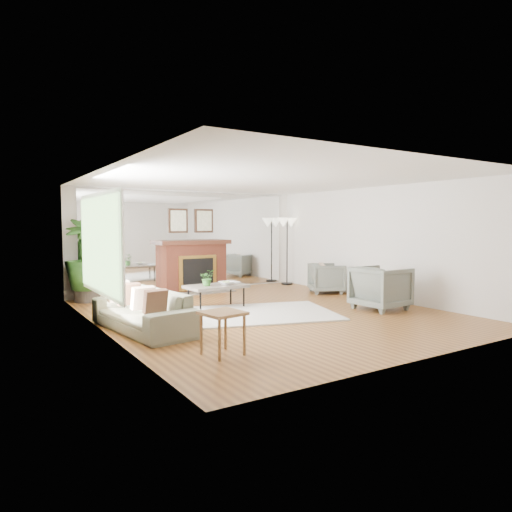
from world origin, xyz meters
TOP-DOWN VIEW (x-y plane):
  - ground at (0.00, 0.00)m, footprint 7.00×7.00m
  - wall_left at (-2.99, 0.00)m, footprint 0.02×7.00m
  - wall_right at (2.99, 0.00)m, footprint 0.02×7.00m
  - wall_back at (0.00, 3.49)m, footprint 6.00×0.02m
  - mirror_panel at (0.00, 3.47)m, footprint 5.40×0.04m
  - window_panel at (-2.96, 0.40)m, footprint 0.04×2.40m
  - fireplace at (0.00, 3.26)m, footprint 1.85×0.83m
  - area_rug at (-0.22, -0.04)m, footprint 3.19×2.67m
  - coffee_table at (-0.62, 0.89)m, footprint 1.21×0.75m
  - sofa at (-2.45, -0.16)m, footprint 1.10×2.22m
  - armchair_back at (2.60, 1.31)m, footprint 1.05×1.04m
  - armchair_front at (2.06, -0.90)m, footprint 0.97×0.95m
  - side_table at (-2.03, -2.00)m, footprint 0.56×0.56m
  - potted_ficus at (-2.60, 3.10)m, footprint 0.95×0.95m
  - floor_lamp at (2.70, 3.07)m, footprint 0.60×0.33m
  - tabletop_plant at (-0.83, 0.87)m, footprint 0.35×0.32m
  - fruit_bowl at (-0.45, 0.79)m, footprint 0.30×0.30m
  - book at (-0.28, 1.04)m, footprint 0.23×0.30m

SIDE VIEW (x-z plane):
  - ground at x=0.00m, z-range 0.00..0.00m
  - area_rug at x=-0.22m, z-range 0.00..0.03m
  - sofa at x=-2.45m, z-range 0.00..0.62m
  - armchair_back at x=2.60m, z-range 0.00..0.72m
  - armchair_front at x=2.06m, z-range 0.00..0.85m
  - coffee_table at x=-0.62m, z-range 0.20..0.66m
  - side_table at x=-2.03m, z-range 0.19..0.75m
  - book at x=-0.28m, z-range 0.47..0.49m
  - fruit_bowl at x=-0.45m, z-range 0.47..0.54m
  - tabletop_plant at x=-0.83m, z-range 0.47..0.79m
  - fireplace at x=0.00m, z-range -0.37..1.68m
  - potted_ficus at x=-2.60m, z-range 0.06..1.87m
  - wall_left at x=-2.99m, z-range 0.00..2.50m
  - wall_right at x=2.99m, z-range 0.00..2.50m
  - wall_back at x=0.00m, z-range 0.00..2.50m
  - mirror_panel at x=0.00m, z-range 0.05..2.45m
  - window_panel at x=-2.96m, z-range 0.60..2.10m
  - floor_lamp at x=2.70m, z-range 0.65..2.49m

